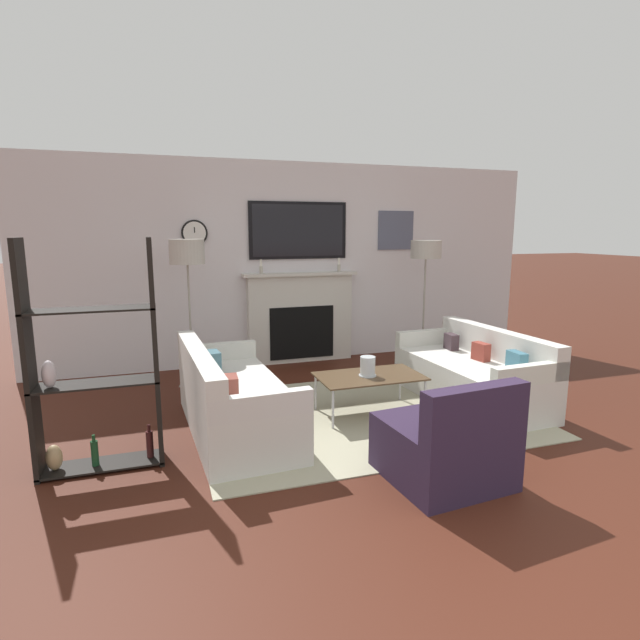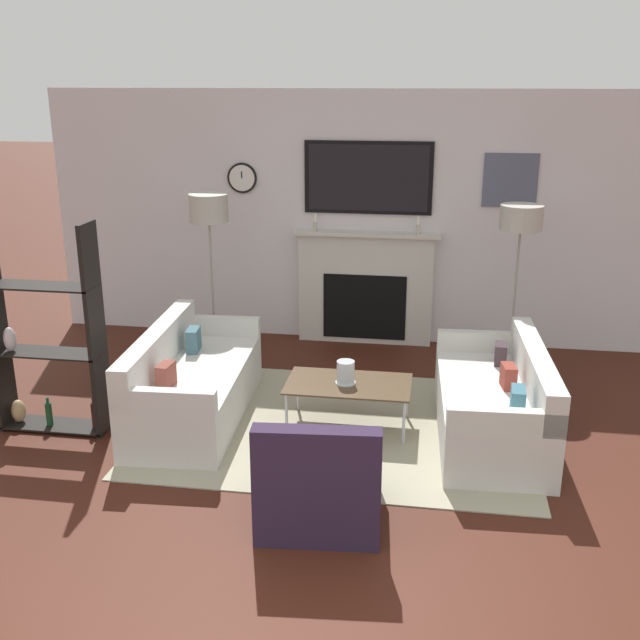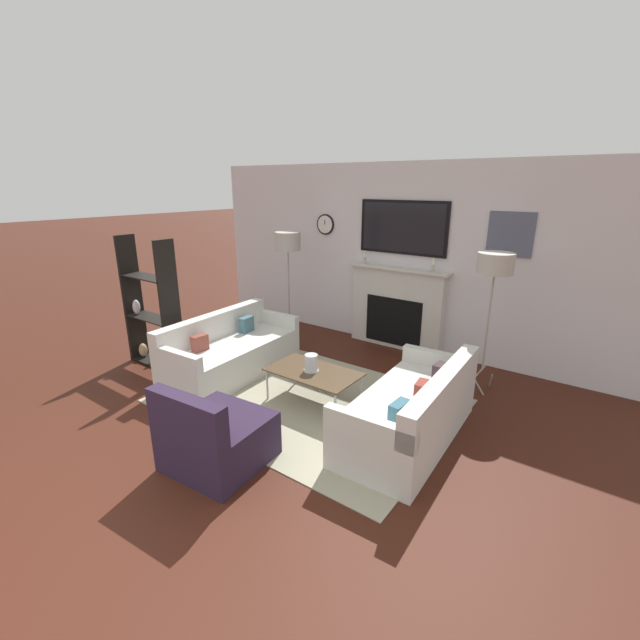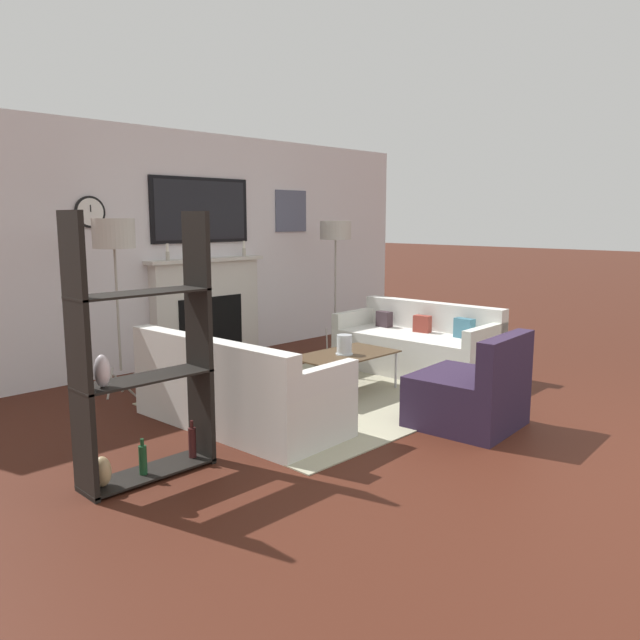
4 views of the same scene
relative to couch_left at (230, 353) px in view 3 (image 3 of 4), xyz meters
The scene contains 11 objects.
ground_plane 3.17m from the couch_left, 66.12° to the right, with size 60.00×60.00×0.00m, color #3F1A10.
fireplace_wall 2.78m from the couch_left, 60.65° to the left, with size 7.04×0.28×2.70m.
area_rug 1.31m from the couch_left, ahead, with size 3.17×2.33×0.01m.
couch_left is the anchor object (origin of this frame).
couch_right 2.55m from the couch_left, ahead, with size 0.89×1.80×0.76m.
armchair 1.94m from the couch_left, 46.28° to the right, with size 0.86×0.86×0.80m.
coffee_table 1.36m from the couch_left, ahead, with size 1.03×0.60×0.40m.
hurricane_candle 1.35m from the couch_left, ahead, with size 0.17×0.17×0.19m.
floor_lamp_left 1.96m from the couch_left, 99.18° to the left, with size 0.39×0.39×1.71m.
floor_lamp_right 3.40m from the couch_left, 27.97° to the left, with size 0.40×0.40×1.68m.
shelf_unit 1.25m from the couch_left, 159.68° to the right, with size 0.90×0.28×1.75m.
Camera 3 is at (2.73, -0.60, 2.40)m, focal length 24.00 mm.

